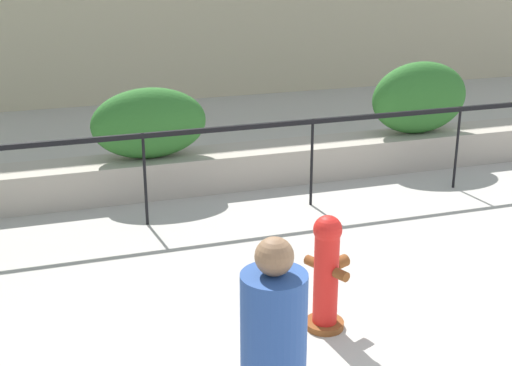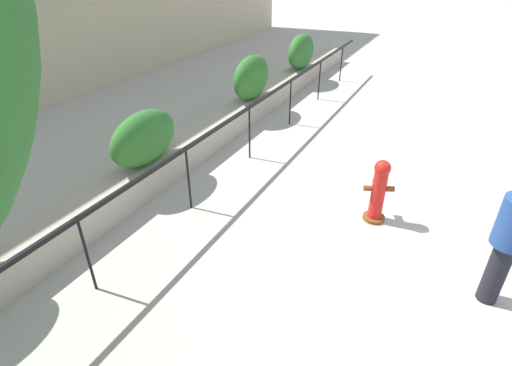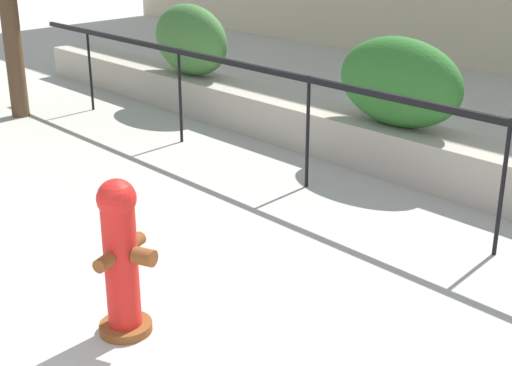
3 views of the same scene
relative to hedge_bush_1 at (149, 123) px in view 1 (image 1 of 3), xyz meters
The scene contains 6 objects.
planter_wall_low 2.02m from the hedge_bush_1, ahead, with size 18.00×0.70×0.50m, color #ADA393.
fence_railing_segment 2.18m from the hedge_bush_1, 30.33° to the right, with size 15.00×0.05×1.15m.
hedge_bush_1 is the anchor object (origin of this frame).
hedge_bush_2 4.05m from the hedge_bush_1, ahead, with size 1.54×0.61×1.08m, color #2D6B28.
fire_hydrant 4.08m from the hedge_bush_1, 78.02° to the right, with size 0.48×0.47×1.08m.
pedestrian 5.66m from the hedge_bush_1, 92.50° to the right, with size 0.48×0.48×1.73m.
Camera 1 is at (-3.37, -3.13, 3.36)m, focal length 50.00 mm.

